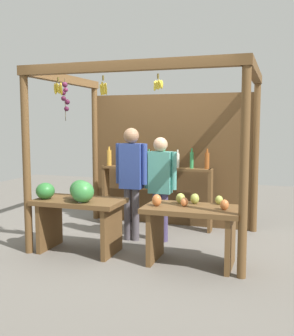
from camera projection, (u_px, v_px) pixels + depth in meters
name	position (u px, v px, depth m)	size (l,w,h in m)	color
ground_plane	(151.00, 241.00, 5.84)	(12.00, 12.00, 0.00)	slate
market_stall	(160.00, 142.00, 6.12)	(2.88, 2.14, 2.43)	brown
fruit_counter_left	(77.00, 206.00, 5.26)	(1.18, 0.68, 0.98)	brown
fruit_counter_right	(192.00, 222.00, 4.84)	(1.16, 0.64, 0.85)	brown
bottle_shelf_unit	(155.00, 179.00, 6.53)	(1.84, 0.22, 1.35)	brown
vendor_man	(131.00, 173.00, 5.78)	(0.48, 0.22, 1.64)	#514A50
vendor_woman	(160.00, 180.00, 5.75)	(0.48, 0.20, 1.51)	#463B63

